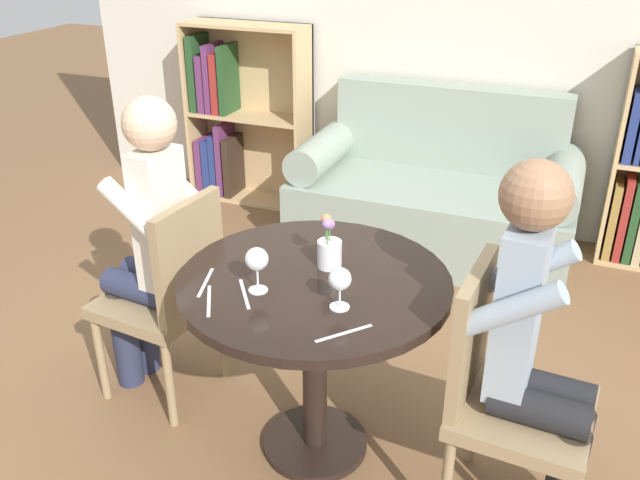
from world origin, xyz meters
name	(u,v)px	position (x,y,z in m)	size (l,w,h in m)	color
ground_plane	(315,445)	(0.00, 0.00, 0.00)	(16.00, 16.00, 0.00)	brown
back_wall	(465,6)	(0.00, 2.29, 1.35)	(5.20, 0.05, 2.70)	beige
round_table	(315,315)	(0.00, 0.00, 0.59)	(0.93, 0.93, 0.74)	black
couch	(435,198)	(0.00, 1.86, 0.31)	(1.61, 0.80, 0.92)	gray
bookshelf_left	(235,118)	(-1.47, 2.13, 0.57)	(0.84, 0.28, 1.20)	tan
chair_left	(170,291)	(-0.66, 0.09, 0.49)	(0.46, 0.46, 0.90)	#937A56
chair_right	(502,389)	(0.66, -0.03, 0.49)	(0.45, 0.45, 0.90)	#937A56
person_left	(149,246)	(-0.75, 0.10, 0.67)	(0.44, 0.37, 1.28)	#282D47
person_right	(538,351)	(0.75, -0.04, 0.67)	(0.43, 0.36, 1.26)	black
wine_glass_left	(257,261)	(-0.14, -0.15, 0.85)	(0.08, 0.08, 0.15)	white
wine_glass_right	(340,281)	(0.14, -0.14, 0.84)	(0.07, 0.07, 0.14)	white
flower_vase	(329,249)	(0.02, 0.09, 0.81)	(0.09, 0.09, 0.19)	silver
knife_left_setting	(209,301)	(-0.25, -0.26, 0.74)	(0.10, 0.17, 0.00)	silver
fork_left_setting	(244,294)	(-0.17, -0.18, 0.74)	(0.12, 0.16, 0.00)	silver
knife_right_setting	(206,282)	(-0.32, -0.17, 0.74)	(0.06, 0.19, 0.00)	silver
fork_right_setting	(344,333)	(0.21, -0.27, 0.74)	(0.13, 0.15, 0.00)	silver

